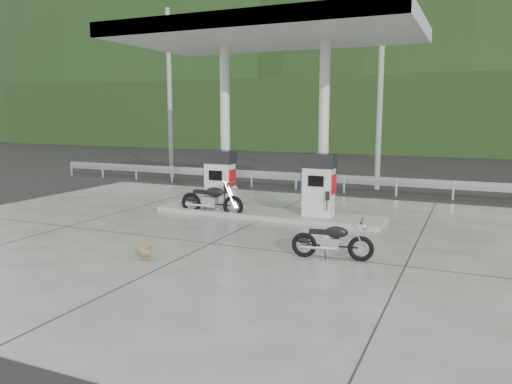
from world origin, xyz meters
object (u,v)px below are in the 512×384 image
at_px(gas_pump_left, 220,179).
at_px(motorcycle_right, 332,241).
at_px(duck, 144,252).
at_px(gas_pump_right, 319,185).
at_px(motorcycle_left, 212,200).

relative_size(gas_pump_left, motorcycle_right, 1.10).
relative_size(motorcycle_right, duck, 3.30).
bearing_deg(gas_pump_right, motorcycle_right, -68.77).
xyz_separation_m(motorcycle_right, duck, (-3.60, -1.71, -0.21)).
relative_size(gas_pump_left, motorcycle_left, 0.91).
height_order(gas_pump_right, motorcycle_left, gas_pump_right).
bearing_deg(duck, gas_pump_left, 110.13).
height_order(gas_pump_left, gas_pump_right, same).
distance_m(motorcycle_right, duck, 3.99).
bearing_deg(motorcycle_right, duck, -163.13).
relative_size(gas_pump_right, motorcycle_right, 1.10).
height_order(gas_pump_left, motorcycle_left, gas_pump_left).
distance_m(gas_pump_right, duck, 5.79).
bearing_deg(gas_pump_left, duck, -79.35).
height_order(gas_pump_right, duck, gas_pump_right).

